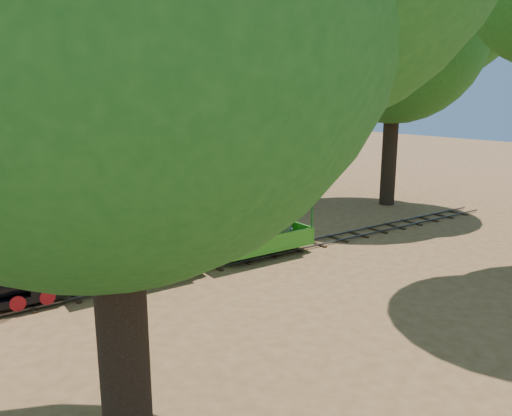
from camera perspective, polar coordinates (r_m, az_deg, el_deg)
ground at (r=15.86m, az=1.39°, el=-5.34°), size 90.00×90.00×0.00m
track at (r=15.84m, az=1.39°, el=-5.10°), size 22.00×1.00×0.10m
locomotive at (r=12.77m, az=-26.77°, el=-3.56°), size 2.52×1.19×2.90m
carriage_front at (r=13.74m, az=-12.08°, el=-5.01°), size 3.25×1.39×1.69m
carriage_rear at (r=15.59m, az=0.84°, el=-2.61°), size 3.25×1.38×1.69m
oak_nc at (r=23.01m, az=-18.09°, el=19.37°), size 7.82×6.88×10.64m
oak_ne at (r=24.56m, az=1.40°, el=18.67°), size 7.14×6.28×10.06m
oak_e at (r=23.71m, az=15.55°, el=19.69°), size 9.73×8.56×11.46m
fence at (r=22.47m, az=-10.69°, el=1.36°), size 18.10×0.10×1.00m
shrub_mid_w at (r=24.17m, az=-8.77°, el=3.42°), size 3.11×2.40×2.16m
shrub_mid_e at (r=23.94m, az=-10.20°, el=2.45°), size 2.13×1.64×1.47m
shrub_east at (r=28.25m, az=5.07°, el=4.38°), size 2.46×1.90×1.71m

